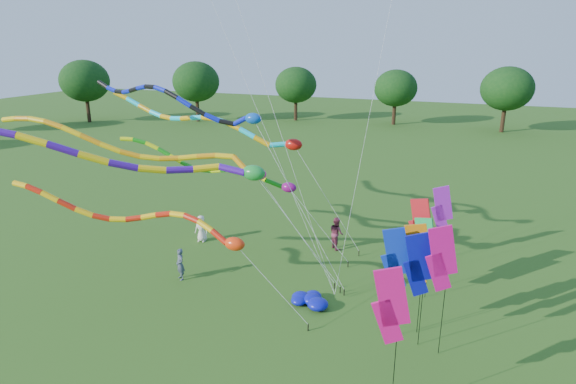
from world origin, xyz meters
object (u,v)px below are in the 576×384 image
(person_c, at_px, (336,233))
(tube_kite_red, at_px, (154,221))
(person_a, at_px, (201,228))
(person_b, at_px, (180,264))
(tube_kite_orange, at_px, (155,151))
(blue_nylon_heap, at_px, (310,299))

(person_c, bearing_deg, tube_kite_red, 103.98)
(tube_kite_red, xyz_separation_m, person_a, (-2.07, 6.87, -3.18))
(person_a, bearing_deg, person_b, -79.83)
(tube_kite_orange, height_order, person_c, tube_kite_orange)
(person_b, bearing_deg, person_a, 144.19)
(tube_kite_orange, height_order, blue_nylon_heap, tube_kite_orange)
(tube_kite_red, xyz_separation_m, tube_kite_orange, (-1.95, 3.11, 2.10))
(tube_kite_orange, xyz_separation_m, person_a, (-0.11, 3.76, -5.28))
(blue_nylon_heap, bearing_deg, person_c, 94.91)
(tube_kite_red, height_order, tube_kite_orange, tube_kite_orange)
(tube_kite_orange, bearing_deg, tube_kite_red, -64.76)
(tube_kite_orange, height_order, person_a, tube_kite_orange)
(blue_nylon_heap, height_order, person_c, person_c)
(tube_kite_orange, height_order, person_b, tube_kite_orange)
(tube_kite_orange, bearing_deg, person_b, -32.03)
(tube_kite_red, bearing_deg, person_c, 52.70)
(tube_kite_red, distance_m, person_a, 7.84)
(tube_kite_red, bearing_deg, person_b, 98.62)
(person_a, relative_size, person_b, 0.99)
(person_a, xyz_separation_m, person_c, (7.43, 1.76, 0.13))
(tube_kite_red, height_order, person_c, tube_kite_red)
(person_a, xyz_separation_m, person_b, (1.44, -4.38, 0.01))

